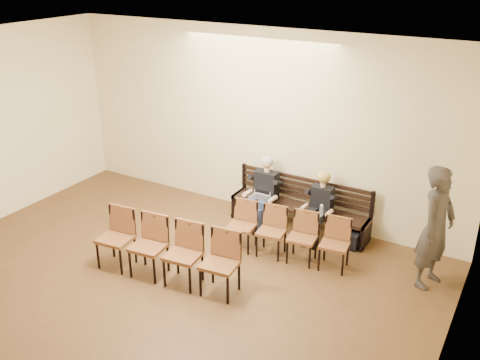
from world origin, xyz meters
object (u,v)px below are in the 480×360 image
object	(u,v)px
seated_woman	(319,210)
bag	(348,239)
water_bottle	(321,216)
seated_man	(264,192)
passerby	(437,219)
bench	(298,217)
chair_row_back	(165,251)
laptop	(259,198)
chair_row_front	(286,235)

from	to	relation	value
seated_woman	bag	distance (m)	0.70
water_bottle	bag	size ratio (longest dim) A/B	0.56
seated_man	water_bottle	world-z (taller)	seated_man
water_bottle	bag	world-z (taller)	water_bottle
water_bottle	bag	xyz separation A→B (m)	(0.44, 0.20, -0.42)
water_bottle	passerby	size ratio (longest dim) A/B	0.10
water_bottle	bag	bearing A→B (deg)	24.59
passerby	bag	bearing A→B (deg)	88.76
bench	water_bottle	xyz separation A→B (m)	(0.57, -0.36, 0.33)
chair_row_back	bench	bearing A→B (deg)	60.83
laptop	water_bottle	world-z (taller)	laptop
seated_woman	laptop	world-z (taller)	seated_woman
bench	passerby	world-z (taller)	passerby
bag	passerby	bearing A→B (deg)	-17.12
water_bottle	chair_row_back	size ratio (longest dim) A/B	0.09
passerby	chair_row_front	distance (m)	2.34
bench	laptop	bearing A→B (deg)	-158.34
seated_woman	laptop	xyz separation A→B (m)	(-1.11, -0.15, 0.03)
chair_row_front	bench	bearing A→B (deg)	96.56
laptop	bag	bearing A→B (deg)	-5.50
seated_woman	water_bottle	size ratio (longest dim) A/B	5.10
chair_row_back	bag	bearing A→B (deg)	42.46
seated_woman	laptop	bearing A→B (deg)	-172.41
seated_woman	chair_row_back	world-z (taller)	seated_woman
seated_man	water_bottle	xyz separation A→B (m)	(1.22, -0.24, -0.07)
seated_man	passerby	world-z (taller)	passerby
bench	seated_man	distance (m)	0.78
bench	bag	xyz separation A→B (m)	(1.01, -0.16, -0.09)
laptop	passerby	bearing A→B (deg)	-15.26
bench	laptop	xyz separation A→B (m)	(-0.68, -0.27, 0.35)
water_bottle	chair_row_front	bearing A→B (deg)	-115.86
bag	chair_row_back	bearing A→B (deg)	-131.58
seated_woman	bag	xyz separation A→B (m)	(0.57, -0.04, -0.40)
laptop	bench	bearing A→B (deg)	12.47
passerby	chair_row_front	size ratio (longest dim) A/B	1.08
laptop	passerby	xyz separation A→B (m)	(3.12, -0.33, 0.53)
bench	seated_woman	bearing A→B (deg)	-15.35
passerby	seated_woman	bearing A→B (deg)	92.41
laptop	seated_woman	bearing A→B (deg)	-1.60
laptop	bag	size ratio (longest dim) A/B	0.88
seated_man	chair_row_front	distance (m)	1.29
bag	chair_row_front	size ratio (longest dim) A/B	0.19
bench	chair_row_back	xyz separation A→B (m)	(-1.08, -2.52, 0.26)
bench	laptop	distance (m)	0.81
bag	chair_row_front	distance (m)	1.19
water_bottle	passerby	xyz separation A→B (m)	(1.88, -0.24, 0.54)
seated_man	laptop	world-z (taller)	seated_man
bench	seated_woman	world-z (taller)	seated_woman
bench	chair_row_front	xyz separation A→B (m)	(0.25, -1.03, 0.19)
laptop	water_bottle	distance (m)	1.25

